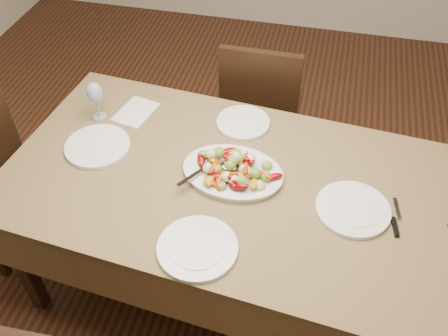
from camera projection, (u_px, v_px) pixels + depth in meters
floor at (216, 325)px, 2.42m from camera, size 6.00×6.00×0.00m
dining_table at (224, 235)px, 2.34m from camera, size 1.93×1.20×0.76m
chair_far at (263, 106)px, 2.88m from camera, size 0.42×0.42×0.95m
serving_platter at (233, 173)px, 2.07m from camera, size 0.44×0.34×0.02m
roasted_vegetables at (233, 163)px, 2.03m from camera, size 0.36×0.26×0.09m
serving_spoon at (215, 169)px, 2.04m from camera, size 0.27×0.19×0.03m
plate_left at (98, 146)px, 2.20m from camera, size 0.29×0.29×0.02m
plate_right at (353, 209)px, 1.94m from camera, size 0.29×0.29×0.02m
plate_far at (243, 123)px, 2.31m from camera, size 0.25×0.25×0.02m
plate_near at (197, 248)px, 1.81m from camera, size 0.30×0.30×0.02m
wine_glass at (96, 100)px, 2.29m from camera, size 0.08×0.08×0.20m
menu_card at (136, 112)px, 2.39m from camera, size 0.19×0.24×0.00m
table_knife at (396, 219)px, 1.91m from camera, size 0.05×0.20×0.01m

